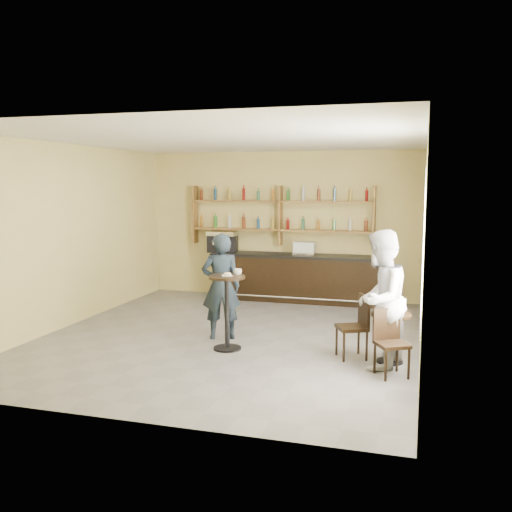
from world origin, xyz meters
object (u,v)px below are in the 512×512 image
(pedestal_table, at_px, (227,313))
(espresso_machine, at_px, (223,242))
(cafe_table, at_px, (391,338))
(pastry_case, at_px, (305,248))
(chair_west, at_px, (352,327))
(patron_second, at_px, (380,299))
(man_main, at_px, (221,286))
(chair_south, at_px, (392,344))
(bar_counter, at_px, (297,278))

(pedestal_table, bearing_deg, espresso_machine, 110.53)
(cafe_table, bearing_deg, pastry_case, 117.84)
(chair_west, xyz_separation_m, patron_second, (0.41, -0.31, 0.49))
(man_main, xyz_separation_m, cafe_table, (2.71, -0.51, -0.51))
(pastry_case, relative_size, pedestal_table, 0.40)
(pastry_case, height_order, chair_south, pastry_case)
(pedestal_table, distance_m, chair_south, 2.53)
(espresso_machine, bearing_deg, cafe_table, -54.16)
(cafe_table, bearing_deg, man_main, 169.29)
(chair_west, height_order, chair_south, chair_west)
(patron_second, bearing_deg, pastry_case, -139.98)
(bar_counter, xyz_separation_m, cafe_table, (2.17, -3.81, -0.15))
(pastry_case, bearing_deg, espresso_machine, -173.66)
(pastry_case, xyz_separation_m, pedestal_table, (-0.40, -3.85, -0.57))
(espresso_machine, distance_m, patron_second, 5.52)
(patron_second, bearing_deg, bar_counter, -138.18)
(cafe_table, distance_m, patron_second, 0.67)
(cafe_table, relative_size, patron_second, 0.37)
(chair_south, bearing_deg, espresso_machine, 101.94)
(cafe_table, height_order, chair_south, chair_south)
(bar_counter, height_order, chair_south, bar_counter)
(bar_counter, distance_m, cafe_table, 4.38)
(man_main, relative_size, chair_south, 1.96)
(cafe_table, relative_size, chair_south, 0.80)
(espresso_machine, relative_size, pedestal_table, 0.56)
(espresso_machine, relative_size, chair_south, 0.72)
(cafe_table, bearing_deg, espresso_machine, 135.37)
(pastry_case, bearing_deg, chair_south, -58.60)
(espresso_machine, height_order, patron_second, patron_second)
(pedestal_table, relative_size, patron_second, 0.60)
(pastry_case, distance_m, cafe_table, 4.38)
(chair_west, bearing_deg, chair_south, 16.81)
(pastry_case, relative_size, chair_west, 0.50)
(pedestal_table, height_order, cafe_table, pedestal_table)
(bar_counter, distance_m, man_main, 3.36)
(pastry_case, height_order, cafe_table, pastry_case)
(espresso_machine, height_order, chair_west, espresso_machine)
(pastry_case, relative_size, man_main, 0.27)
(espresso_machine, bearing_deg, pedestal_table, -79.00)
(pedestal_table, xyz_separation_m, patron_second, (2.27, -0.22, 0.38))
(pastry_case, xyz_separation_m, chair_south, (2.06, -4.41, -0.70))
(chair_west, bearing_deg, bar_counter, 177.39)
(espresso_machine, relative_size, pastry_case, 1.39)
(bar_counter, relative_size, cafe_table, 5.30)
(pedestal_table, height_order, man_main, man_main)
(chair_west, height_order, patron_second, patron_second)
(bar_counter, bearing_deg, chair_south, -63.29)
(cafe_table, bearing_deg, chair_south, -85.24)
(chair_west, bearing_deg, pastry_case, 175.34)
(pastry_case, bearing_deg, pedestal_table, -89.65)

